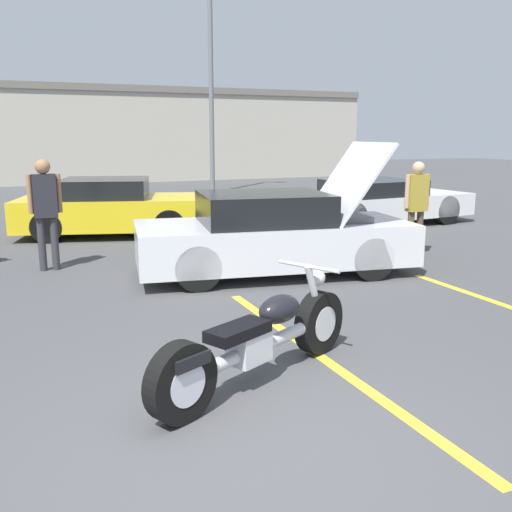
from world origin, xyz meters
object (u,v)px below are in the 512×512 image
object	(u,v)px
parked_car_right_row	(377,202)
parked_car_mid_row	(112,208)
spectator_midground	(417,201)
motorcycle	(259,341)
show_car_hood_open	(275,235)
light_pole	(213,78)
spectator_far_lot	(45,204)

from	to	relation	value
parked_car_right_row	parked_car_mid_row	bearing A→B (deg)	166.15
parked_car_right_row	spectator_midground	size ratio (longest dim) A/B	2.81
motorcycle	show_car_hood_open	distance (m)	4.15
motorcycle	show_car_hood_open	size ratio (longest dim) A/B	0.51
spectator_midground	light_pole	bearing A→B (deg)	87.57
show_car_hood_open	spectator_far_lot	distance (m)	3.71
parked_car_right_row	spectator_midground	bearing A→B (deg)	-119.85
spectator_midground	motorcycle	bearing A→B (deg)	-140.97
show_car_hood_open	parked_car_right_row	size ratio (longest dim) A/B	0.94
parked_car_mid_row	spectator_far_lot	xyz separation A→B (m)	(-1.52, -3.03, 0.48)
light_pole	parked_car_mid_row	distance (m)	10.34
motorcycle	spectator_midground	bearing A→B (deg)	12.46
light_pole	show_car_hood_open	size ratio (longest dim) A/B	1.71
show_car_hood_open	spectator_midground	bearing A→B (deg)	12.75
show_car_hood_open	parked_car_right_row	xyz separation A→B (m)	(4.52, 3.70, -0.08)
spectator_far_lot	spectator_midground	bearing A→B (deg)	-13.39
motorcycle	spectator_far_lot	size ratio (longest dim) A/B	1.29
motorcycle	parked_car_right_row	bearing A→B (deg)	22.59
spectator_midground	spectator_far_lot	world-z (taller)	spectator_far_lot
show_car_hood_open	spectator_far_lot	size ratio (longest dim) A/B	2.51
parked_car_mid_row	light_pole	bearing A→B (deg)	73.74
motorcycle	show_car_hood_open	bearing A→B (deg)	36.52
parked_car_right_row	spectator_far_lot	xyz separation A→B (m)	(-7.82, -2.06, 0.53)
show_car_hood_open	spectator_far_lot	bearing A→B (deg)	163.06
show_car_hood_open	motorcycle	bearing A→B (deg)	-107.44
parked_car_mid_row	spectator_far_lot	world-z (taller)	spectator_far_lot
parked_car_mid_row	spectator_midground	distance (m)	6.50
spectator_midground	parked_car_mid_row	bearing A→B (deg)	136.01
spectator_midground	spectator_far_lot	distance (m)	6.36
motorcycle	parked_car_mid_row	xyz separation A→B (m)	(0.09, 8.37, 0.21)
light_pole	spectator_midground	distance (m)	13.07
motorcycle	parked_car_right_row	size ratio (longest dim) A/B	0.48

